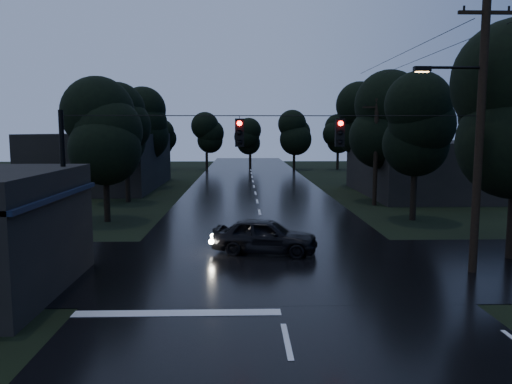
{
  "coord_description": "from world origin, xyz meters",
  "views": [
    {
      "loc": [
        -1.1,
        -6.94,
        5.26
      ],
      "look_at": [
        -0.55,
        13.39,
        2.77
      ],
      "focal_mm": 35.0,
      "sensor_mm": 36.0,
      "label": 1
    }
  ],
  "objects": [
    {
      "name": "main_road",
      "position": [
        0.0,
        30.0,
        0.0
      ],
      "size": [
        12.0,
        120.0,
        0.02
      ],
      "primitive_type": "cube",
      "color": "black",
      "rests_on": "ground"
    },
    {
      "name": "cross_street",
      "position": [
        0.0,
        12.0,
        0.0
      ],
      "size": [
        60.0,
        9.0,
        0.02
      ],
      "primitive_type": "cube",
      "color": "black",
      "rests_on": "ground"
    },
    {
      "name": "building_far_right",
      "position": [
        14.0,
        34.0,
        2.2
      ],
      "size": [
        10.0,
        14.0,
        4.4
      ],
      "primitive_type": "cube",
      "color": "black",
      "rests_on": "ground"
    },
    {
      "name": "building_far_left",
      "position": [
        -14.0,
        40.0,
        2.5
      ],
      "size": [
        10.0,
        16.0,
        5.0
      ],
      "primitive_type": "cube",
      "color": "black",
      "rests_on": "ground"
    },
    {
      "name": "utility_pole_main",
      "position": [
        7.41,
        11.0,
        5.26
      ],
      "size": [
        3.5,
        0.3,
        10.0
      ],
      "color": "black",
      "rests_on": "ground"
    },
    {
      "name": "utility_pole_far",
      "position": [
        8.3,
        28.0,
        3.88
      ],
      "size": [
        2.0,
        0.3,
        7.5
      ],
      "color": "black",
      "rests_on": "ground"
    },
    {
      "name": "anchor_pole_left",
      "position": [
        -7.5,
        11.0,
        3.0
      ],
      "size": [
        0.18,
        0.18,
        6.0
      ],
      "primitive_type": "cylinder",
      "color": "black",
      "rests_on": "ground"
    },
    {
      "name": "span_signals",
      "position": [
        0.56,
        10.99,
        5.24
      ],
      "size": [
        15.0,
        0.37,
        1.12
      ],
      "color": "black",
      "rests_on": "ground"
    },
    {
      "name": "tree_left_a",
      "position": [
        -9.0,
        22.0,
        5.24
      ],
      "size": [
        3.92,
        3.92,
        8.26
      ],
      "color": "black",
      "rests_on": "ground"
    },
    {
      "name": "tree_left_b",
      "position": [
        -9.6,
        30.0,
        5.62
      ],
      "size": [
        4.2,
        4.2,
        8.85
      ],
      "color": "black",
      "rests_on": "ground"
    },
    {
      "name": "tree_left_c",
      "position": [
        -10.2,
        40.0,
        5.99
      ],
      "size": [
        4.48,
        4.48,
        9.44
      ],
      "color": "black",
      "rests_on": "ground"
    },
    {
      "name": "tree_right_a",
      "position": [
        9.0,
        22.0,
        5.62
      ],
      "size": [
        4.2,
        4.2,
        8.85
      ],
      "color": "black",
      "rests_on": "ground"
    },
    {
      "name": "tree_right_b",
      "position": [
        9.6,
        30.0,
        5.99
      ],
      "size": [
        4.48,
        4.48,
        9.44
      ],
      "color": "black",
      "rests_on": "ground"
    },
    {
      "name": "tree_right_c",
      "position": [
        10.2,
        40.0,
        6.37
      ],
      "size": [
        4.76,
        4.76,
        10.03
      ],
      "color": "black",
      "rests_on": "ground"
    },
    {
      "name": "car",
      "position": [
        -0.14,
        14.17,
        0.77
      ],
      "size": [
        4.79,
        2.72,
        1.54
      ],
      "primitive_type": "imported",
      "rotation": [
        0.0,
        0.0,
        1.36
      ],
      "color": "black",
      "rests_on": "ground"
    }
  ]
}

